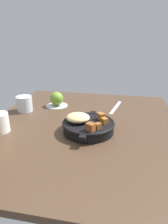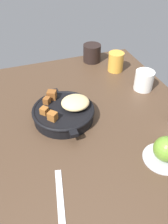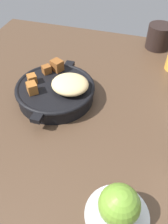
{
  "view_description": "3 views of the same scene",
  "coord_description": "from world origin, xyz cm",
  "px_view_note": "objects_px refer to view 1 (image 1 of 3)",
  "views": [
    {
      "loc": [
        -77.22,
        -16.81,
        37.59
      ],
      "look_at": [
        0.94,
        -1.14,
        5.69
      ],
      "focal_mm": 32.82,
      "sensor_mm": 36.0,
      "label": 1
    },
    {
      "loc": [
        52.74,
        -17.57,
        52.64
      ],
      "look_at": [
        -2.73,
        2.1,
        3.12
      ],
      "focal_mm": 37.43,
      "sensor_mm": 36.0,
      "label": 2
    },
    {
      "loc": [
        38.62,
        16.95,
        42.62
      ],
      "look_at": [
        1.03,
        5.56,
        3.61
      ],
      "focal_mm": 38.27,
      "sensor_mm": 36.0,
      "label": 3
    }
  ],
  "objects_px": {
    "cast_iron_skillet": "(88,125)",
    "red_apple": "(57,99)",
    "water_glass_short": "(24,104)",
    "butter_knife": "(116,107)",
    "ceramic_mug_white": "(0,123)"
  },
  "relations": [
    {
      "from": "cast_iron_skillet",
      "to": "ceramic_mug_white",
      "type": "relative_size",
      "value": 3.25
    },
    {
      "from": "cast_iron_skillet",
      "to": "red_apple",
      "type": "relative_size",
      "value": 3.52
    },
    {
      "from": "ceramic_mug_white",
      "to": "water_glass_short",
      "type": "bearing_deg",
      "value": 1.96
    },
    {
      "from": "butter_knife",
      "to": "ceramic_mug_white",
      "type": "height_order",
      "value": "ceramic_mug_white"
    },
    {
      "from": "red_apple",
      "to": "butter_knife",
      "type": "height_order",
      "value": "red_apple"
    },
    {
      "from": "water_glass_short",
      "to": "ceramic_mug_white",
      "type": "bearing_deg",
      "value": -178.04
    },
    {
      "from": "water_glass_short",
      "to": "butter_knife",
      "type": "bearing_deg",
      "value": -72.78
    },
    {
      "from": "cast_iron_skillet",
      "to": "ceramic_mug_white",
      "type": "distance_m",
      "value": 0.35
    },
    {
      "from": "red_apple",
      "to": "ceramic_mug_white",
      "type": "relative_size",
      "value": 0.92
    },
    {
      "from": "cast_iron_skillet",
      "to": "butter_knife",
      "type": "distance_m",
      "value": 0.31
    },
    {
      "from": "cast_iron_skillet",
      "to": "water_glass_short",
      "type": "distance_m",
      "value": 0.38
    },
    {
      "from": "cast_iron_skillet",
      "to": "butter_knife",
      "type": "xyz_separation_m",
      "value": [
        0.3,
        -0.1,
        -0.03
      ]
    },
    {
      "from": "cast_iron_skillet",
      "to": "red_apple",
      "type": "xyz_separation_m",
      "value": [
        0.26,
        0.21,
        0.01
      ]
    },
    {
      "from": "butter_knife",
      "to": "ceramic_mug_white",
      "type": "bearing_deg",
      "value": 140.89
    },
    {
      "from": "red_apple",
      "to": "water_glass_short",
      "type": "height_order",
      "value": "red_apple"
    }
  ]
}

